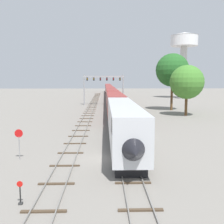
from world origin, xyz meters
TOP-DOWN VIEW (x-y plane):
  - ground_plane at (0.00, 0.00)m, footprint 400.00×400.00m
  - track_main at (2.00, 60.00)m, footprint 2.60×200.00m
  - track_near at (-3.50, 40.00)m, footprint 2.60×160.00m
  - passenger_train at (2.00, 71.92)m, footprint 3.04×156.14m
  - signal_gantry at (-0.25, 53.88)m, footprint 12.10×0.49m
  - water_tower at (30.90, 79.80)m, footprint 10.53×10.53m
  - switch_stand at (-5.10, -9.00)m, footprint 0.36×0.24m
  - stop_sign at (-8.00, 0.08)m, footprint 0.76×0.08m
  - trackside_tree_left at (16.85, 29.77)m, footprint 6.96×6.96m
  - trackside_tree_mid at (16.37, 39.82)m, footprint 7.98×7.98m

SIDE VIEW (x-z plane):
  - ground_plane at x=0.00m, z-range 0.00..0.00m
  - track_main at x=2.00m, z-range -0.01..0.15m
  - track_near at x=-3.50m, z-range -0.01..0.15m
  - switch_stand at x=-5.10m, z-range -0.21..1.25m
  - stop_sign at x=-8.00m, z-range 0.43..3.31m
  - passenger_train at x=2.00m, z-range 0.21..5.01m
  - signal_gantry at x=-0.25m, z-range 2.08..10.98m
  - trackside_tree_left at x=16.85m, z-range 1.71..12.14m
  - trackside_tree_mid at x=16.37m, z-range 2.84..16.55m
  - water_tower at x=30.90m, z-range 7.67..33.22m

